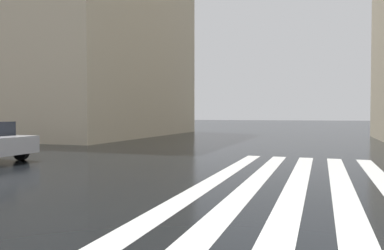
{
  "coord_description": "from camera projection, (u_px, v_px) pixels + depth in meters",
  "views": [
    {
      "loc": [
        -4.33,
        0.74,
        1.65
      ],
      "look_at": [
        8.88,
        5.37,
        1.27
      ],
      "focal_mm": 34.64,
      "sensor_mm": 36.0,
      "label": 1
    }
  ],
  "objects": [
    {
      "name": "zebra_crossing",
      "position": [
        344.0,
        194.0,
        7.75
      ],
      "size": [
        13.0,
        6.5,
        0.01
      ],
      "color": "silver",
      "rests_on": "ground_plane"
    }
  ]
}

